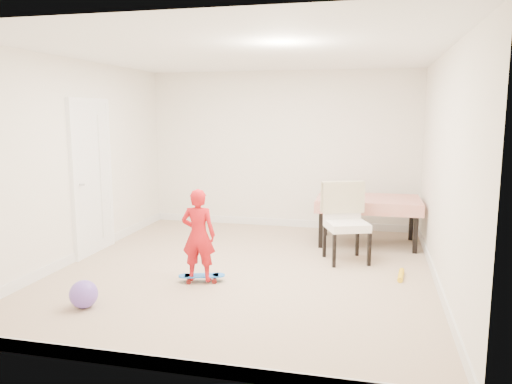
% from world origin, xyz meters
% --- Properties ---
extents(ground, '(5.00, 5.00, 0.00)m').
position_xyz_m(ground, '(0.00, 0.00, 0.00)').
color(ground, tan).
rests_on(ground, ground).
extents(ceiling, '(4.50, 5.00, 0.04)m').
position_xyz_m(ceiling, '(0.00, 0.00, 2.58)').
color(ceiling, white).
rests_on(ceiling, wall_back).
extents(wall_back, '(4.50, 0.04, 2.60)m').
position_xyz_m(wall_back, '(0.00, 2.48, 1.30)').
color(wall_back, white).
rests_on(wall_back, ground).
extents(wall_front, '(4.50, 0.04, 2.60)m').
position_xyz_m(wall_front, '(0.00, -2.48, 1.30)').
color(wall_front, white).
rests_on(wall_front, ground).
extents(wall_left, '(0.04, 5.00, 2.60)m').
position_xyz_m(wall_left, '(-2.23, 0.00, 1.30)').
color(wall_left, white).
rests_on(wall_left, ground).
extents(wall_right, '(0.04, 5.00, 2.60)m').
position_xyz_m(wall_right, '(2.23, 0.00, 1.30)').
color(wall_right, white).
rests_on(wall_right, ground).
extents(door, '(0.11, 0.94, 2.11)m').
position_xyz_m(door, '(-2.22, 0.30, 1.02)').
color(door, white).
rests_on(door, ground).
extents(baseboard_back, '(4.50, 0.02, 0.12)m').
position_xyz_m(baseboard_back, '(0.00, 2.49, 0.06)').
color(baseboard_back, white).
rests_on(baseboard_back, ground).
extents(baseboard_front, '(4.50, 0.02, 0.12)m').
position_xyz_m(baseboard_front, '(0.00, -2.49, 0.06)').
color(baseboard_front, white).
rests_on(baseboard_front, ground).
extents(baseboard_left, '(0.02, 5.00, 0.12)m').
position_xyz_m(baseboard_left, '(-2.24, 0.00, 0.06)').
color(baseboard_left, white).
rests_on(baseboard_left, ground).
extents(baseboard_right, '(0.02, 5.00, 0.12)m').
position_xyz_m(baseboard_right, '(2.24, 0.00, 0.06)').
color(baseboard_right, white).
rests_on(baseboard_right, ground).
extents(dining_table, '(1.49, 0.95, 0.69)m').
position_xyz_m(dining_table, '(1.45, 1.64, 0.35)').
color(dining_table, '#BB0A0E').
rests_on(dining_table, ground).
extents(dining_chair, '(0.75, 0.80, 1.03)m').
position_xyz_m(dining_chair, '(1.20, 0.67, 0.51)').
color(dining_chair, silver).
rests_on(dining_chair, ground).
extents(skateboard, '(0.56, 0.34, 0.08)m').
position_xyz_m(skateboard, '(-0.37, -0.52, 0.04)').
color(skateboard, blue).
rests_on(skateboard, ground).
extents(child, '(0.40, 0.28, 1.05)m').
position_xyz_m(child, '(-0.38, -0.57, 0.53)').
color(child, red).
rests_on(child, ground).
extents(balloon, '(0.28, 0.28, 0.28)m').
position_xyz_m(balloon, '(-1.25, -1.52, 0.14)').
color(balloon, '#7352C5').
rests_on(balloon, ground).
extents(foam_toy, '(0.10, 0.40, 0.06)m').
position_xyz_m(foam_toy, '(1.87, 0.16, 0.03)').
color(foam_toy, yellow).
rests_on(foam_toy, ground).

